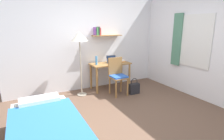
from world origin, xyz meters
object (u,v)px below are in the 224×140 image
object	(u,v)px
desk	(110,68)
handbag	(134,88)
standing_lamp	(80,40)
laptop	(112,61)
bed	(48,139)
book_stack	(121,61)
desk_chair	(117,75)
water_bottle	(96,61)

from	to	relation	value
desk	handbag	distance (m)	0.87
standing_lamp	laptop	xyz separation A→B (m)	(0.94, 0.13, -0.62)
bed	desk	size ratio (longest dim) A/B	1.83
laptop	handbag	distance (m)	0.96
bed	standing_lamp	distance (m)	2.42
bed	desk	xyz separation A→B (m)	(1.95, 1.98, 0.34)
standing_lamp	book_stack	size ratio (longest dim) A/B	6.90
laptop	handbag	world-z (taller)	laptop
desk	handbag	size ratio (longest dim) A/B	2.60
desk	handbag	xyz separation A→B (m)	(0.34, -0.67, -0.43)
laptop	desk_chair	bearing A→B (deg)	-101.77
desk_chair	laptop	world-z (taller)	desk_chair
bed	handbag	bearing A→B (deg)	29.65
handbag	book_stack	bearing A→B (deg)	86.90
desk	laptop	xyz separation A→B (m)	(0.06, -0.00, 0.19)
desk_chair	handbag	bearing A→B (deg)	-26.22
desk_chair	handbag	world-z (taller)	desk_chair
desk_chair	standing_lamp	size ratio (longest dim) A/B	0.59
bed	laptop	bearing A→B (deg)	44.55
laptop	book_stack	xyz separation A→B (m)	(0.33, 0.05, -0.03)
laptop	book_stack	size ratio (longest dim) A/B	1.30
bed	water_bottle	world-z (taller)	water_bottle
desk_chair	handbag	size ratio (longest dim) A/B	2.25
laptop	water_bottle	distance (m)	0.49
desk	water_bottle	world-z (taller)	water_bottle
water_bottle	handbag	world-z (taller)	water_bottle
desk_chair	water_bottle	distance (m)	0.66
laptop	standing_lamp	bearing A→B (deg)	-172.08
laptop	book_stack	bearing A→B (deg)	9.42
handbag	bed	bearing A→B (deg)	-150.35
desk_chair	water_bottle	world-z (taller)	water_bottle
desk	book_stack	distance (m)	0.42
desk	laptop	world-z (taller)	laptop
standing_lamp	handbag	bearing A→B (deg)	-23.91
desk	water_bottle	bearing A→B (deg)	-174.57
bed	desk_chair	distance (m)	2.44
standing_lamp	handbag	size ratio (longest dim) A/B	3.81
standing_lamp	laptop	world-z (taller)	standing_lamp
handbag	water_bottle	bearing A→B (deg)	140.38
bed	handbag	world-z (taller)	bed
standing_lamp	book_stack	distance (m)	1.43
desk	standing_lamp	size ratio (longest dim) A/B	0.68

